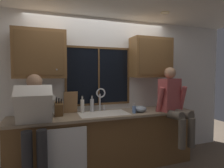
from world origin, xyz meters
TOP-DOWN VIEW (x-y plane):
  - back_wall at (0.00, 0.06)m, footprint 5.37×0.12m
  - ceiling_downlight_right at (0.89, -0.60)m, footprint 0.14×0.14m
  - window_glass at (-0.05, -0.01)m, footprint 1.10×0.02m
  - window_frame_top at (-0.05, -0.02)m, footprint 1.17×0.02m
  - window_frame_bottom at (-0.05, -0.02)m, footprint 1.17×0.02m
  - window_frame_left at (-0.62, -0.02)m, footprint 0.03×0.02m
  - window_frame_right at (0.52, -0.02)m, footprint 0.03×0.02m
  - window_mullion_center at (-0.05, -0.02)m, footprint 0.02×0.02m
  - lower_cabinet_run at (0.00, -0.29)m, footprint 2.97×0.58m
  - countertop at (0.00, -0.31)m, footprint 3.03×0.62m
  - dishwasher_front at (-0.70, -0.61)m, footprint 0.60×0.02m
  - upper_cabinet_left at (-1.00, -0.17)m, footprint 0.75×0.36m
  - upper_cabinet_right at (0.91, -0.17)m, footprint 0.75×0.36m
  - sink at (-0.05, -0.30)m, footprint 0.80×0.46m
  - faucet at (-0.04, -0.12)m, footprint 0.18×0.09m
  - person_standing at (-1.08, -0.62)m, footprint 0.53×0.69m
  - person_sitting_on_counter at (1.10, -0.57)m, footprint 0.54×0.65m
  - knife_block at (-0.75, -0.26)m, footprint 0.12×0.18m
  - cutting_board at (-0.55, -0.09)m, footprint 0.22×0.10m
  - mixing_bowl at (0.57, -0.39)m, footprint 0.22×0.22m
  - soap_dispenser at (0.43, -0.45)m, footprint 0.06×0.07m
  - bottle_green_glass at (-0.19, -0.09)m, footprint 0.07×0.07m
  - bottle_tall_clear at (-0.37, -0.13)m, footprint 0.06×0.06m

SIDE VIEW (x-z plane):
  - lower_cabinet_run at x=0.00m, z-range 0.00..0.88m
  - dishwasher_front at x=-0.70m, z-range 0.09..0.83m
  - sink at x=-0.05m, z-range 0.72..0.93m
  - countertop at x=0.00m, z-range 0.88..0.92m
  - person_standing at x=-1.08m, z-range 0.18..1.74m
  - mixing_bowl at x=0.57m, z-range 0.91..1.02m
  - soap_dispenser at x=0.43m, z-range 0.90..1.07m
  - knife_block at x=-0.75m, z-range 0.87..1.19m
  - window_frame_bottom at x=-0.05m, z-range 1.01..1.05m
  - bottle_green_glass at x=-0.19m, z-range 0.90..1.18m
  - bottle_tall_clear at x=-0.37m, z-range 0.90..1.18m
  - cutting_board at x=-0.55m, z-range 0.92..1.28m
  - person_sitting_on_counter at x=1.10m, z-range 0.47..1.73m
  - faucet at x=-0.04m, z-range 0.97..1.37m
  - back_wall at x=0.00m, z-range 0.00..2.55m
  - window_glass at x=-0.05m, z-range 1.05..2.00m
  - window_frame_left at x=-0.62m, z-range 1.05..2.00m
  - window_frame_right at x=0.52m, z-range 1.05..2.00m
  - window_mullion_center at x=-0.05m, z-range 1.05..2.00m
  - upper_cabinet_left at x=-1.00m, z-range 1.50..2.22m
  - upper_cabinet_right at x=0.91m, z-range 1.50..2.22m
  - window_frame_top at x=-0.05m, z-range 2.00..2.04m
  - ceiling_downlight_right at x=0.89m, z-range 2.54..2.55m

